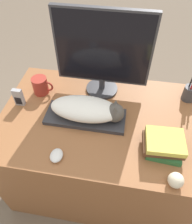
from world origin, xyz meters
TOP-DOWN VIEW (x-y plane):
  - desk at (0.00, 0.39)m, footprint 1.24×0.77m
  - keyboard at (-0.12, 0.37)m, footprint 0.45×0.18m
  - cat at (-0.10, 0.37)m, footprint 0.41×0.18m
  - monitor at (-0.07, 0.62)m, footprint 0.54×0.20m
  - computer_mouse at (-0.21, 0.09)m, footprint 0.06×0.08m
  - coffee_mug at (-0.44, 0.54)m, footprint 0.13×0.09m
  - pen_cup at (0.47, 0.63)m, footprint 0.08×0.08m
  - baseball at (0.35, 0.05)m, footprint 0.07×0.07m
  - phone at (-0.53, 0.41)m, footprint 0.06×0.03m
  - book_stack at (0.30, 0.22)m, footprint 0.21×0.17m

SIDE VIEW (x-z plane):
  - desk at x=0.00m, z-range 0.00..0.71m
  - keyboard at x=-0.12m, z-range 0.71..0.73m
  - computer_mouse at x=-0.21m, z-range 0.71..0.74m
  - baseball at x=0.35m, z-range 0.71..0.78m
  - book_stack at x=0.30m, z-range 0.71..0.80m
  - pen_cup at x=0.47m, z-range 0.65..0.87m
  - coffee_mug at x=-0.44m, z-range 0.71..0.82m
  - phone at x=-0.53m, z-range 0.71..0.82m
  - cat at x=-0.10m, z-range 0.73..0.85m
  - monitor at x=-0.07m, z-range 0.73..1.25m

